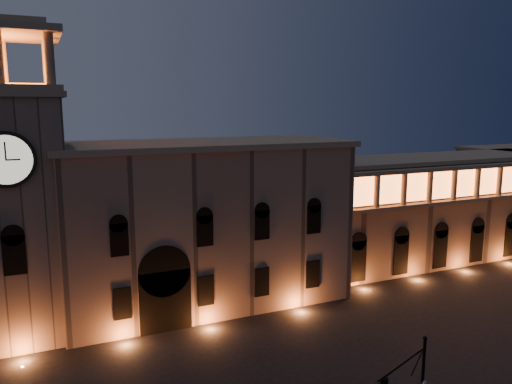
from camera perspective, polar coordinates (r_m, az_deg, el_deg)
government_building at (r=54.29m, az=-5.89°, el=-3.57°), size 30.80×12.80×17.60m
clock_tower at (r=50.15m, az=-26.05°, el=-1.27°), size 9.80×9.80×32.40m
colonnade_wing at (r=73.87m, az=19.61°, el=-1.66°), size 40.60×11.50×14.50m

